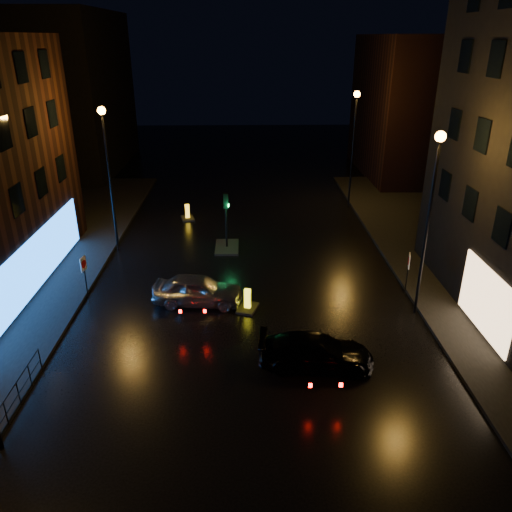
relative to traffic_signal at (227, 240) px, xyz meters
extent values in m
plane|color=black|center=(1.20, -14.00, -0.50)|extent=(120.00, 120.00, 0.00)
cube|color=black|center=(-14.80, 21.00, 6.50)|extent=(8.00, 16.00, 14.00)
cube|color=black|center=(16.20, 18.00, 5.50)|extent=(8.00, 14.00, 12.00)
cylinder|color=black|center=(-6.60, 0.00, 3.50)|extent=(0.14, 0.14, 8.00)
cylinder|color=black|center=(-6.60, 0.00, 7.50)|extent=(0.20, 0.20, 0.25)
sphere|color=orange|center=(-6.60, 0.00, 7.65)|extent=(0.44, 0.44, 0.44)
cylinder|color=black|center=(9.00, -8.00, 3.50)|extent=(0.14, 0.14, 8.00)
cylinder|color=black|center=(9.00, -8.00, 7.50)|extent=(0.20, 0.20, 0.25)
sphere|color=orange|center=(9.00, -8.00, 7.65)|extent=(0.44, 0.44, 0.44)
cylinder|color=black|center=(9.00, 8.00, 3.50)|extent=(0.14, 0.14, 8.00)
cylinder|color=black|center=(9.00, 8.00, 7.50)|extent=(0.20, 0.20, 0.25)
sphere|color=orange|center=(9.00, 8.00, 7.65)|extent=(0.44, 0.44, 0.44)
cube|color=black|center=(0.00, 0.00, -0.44)|extent=(1.40, 2.40, 0.12)
cylinder|color=black|center=(0.00, 0.00, 0.90)|extent=(0.12, 0.12, 2.80)
cube|color=black|center=(0.00, 0.00, 2.50)|extent=(0.28, 0.22, 0.90)
cylinder|color=#0CFF59|center=(0.14, 0.00, 2.22)|extent=(0.05, 0.18, 0.18)
cylinder|color=black|center=(-6.80, -15.00, 0.47)|extent=(0.05, 6.00, 0.05)
cylinder|color=black|center=(-6.80, -15.00, 0.00)|extent=(0.04, 6.00, 0.04)
cylinder|color=black|center=(-6.80, -15.00, 0.00)|extent=(0.04, 0.04, 1.00)
cylinder|color=black|center=(-6.80, -12.00, 0.00)|extent=(0.04, 0.04, 1.00)
imported|color=#B5B8BD|center=(-1.18, -6.85, 0.23)|extent=(4.42, 2.14, 1.45)
imported|color=black|center=(3.81, -11.96, 0.14)|extent=(4.59, 2.21, 1.29)
cube|color=black|center=(1.19, -7.47, -0.45)|extent=(1.15, 1.40, 0.10)
cube|color=yellow|center=(1.19, -7.47, 0.05)|extent=(0.33, 0.26, 1.01)
cube|color=black|center=(1.19, -7.47, 0.05)|extent=(0.29, 0.11, 0.61)
cube|color=black|center=(-2.93, 5.38, -0.45)|extent=(1.09, 1.39, 0.10)
cube|color=gold|center=(-2.93, 5.38, 0.06)|extent=(0.32, 0.25, 1.02)
cube|color=black|center=(-2.93, 5.38, 0.06)|extent=(0.30, 0.10, 0.61)
cylinder|color=black|center=(-6.70, -6.07, 0.54)|extent=(0.06, 0.06, 2.09)
cube|color=white|center=(-6.70, -6.07, 1.30)|extent=(0.15, 0.52, 0.71)
cylinder|color=#B20C0C|center=(-6.67, -6.08, 1.30)|extent=(0.10, 0.41, 0.42)
cylinder|color=black|center=(9.10, -6.12, 0.55)|extent=(0.06, 0.06, 2.09)
cube|color=white|center=(9.10, -6.12, 1.31)|extent=(0.18, 0.52, 0.71)
cylinder|color=#B20C0C|center=(9.07, -6.11, 1.31)|extent=(0.12, 0.41, 0.42)
camera|label=1|loc=(1.09, -28.05, 11.34)|focal=35.00mm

